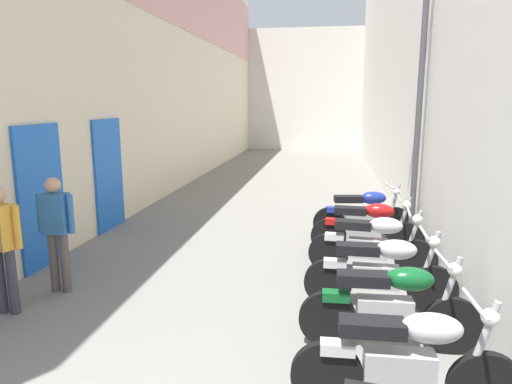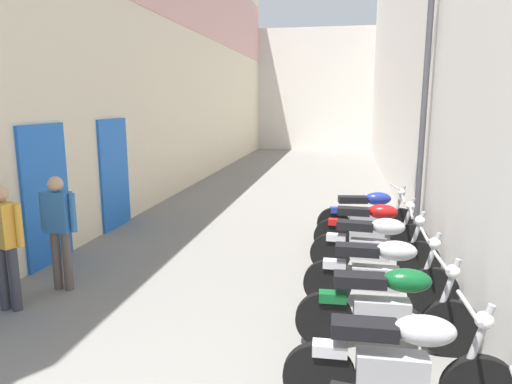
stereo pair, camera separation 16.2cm
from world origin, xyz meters
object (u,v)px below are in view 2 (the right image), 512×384
(motorcycle_third, at_px, (400,361))
(motorcycle_fifth, at_px, (381,272))
(street_lamp, at_px, (420,83))
(motorcycle_fourth, at_px, (388,306))
(pedestrian_further_down, at_px, (59,225))
(motorcycle_eighth, at_px, (368,213))
(pedestrian_mid_alley, at_px, (4,238))
(motorcycle_seventh, at_px, (371,228))
(motorcycle_sixth, at_px, (375,244))

(motorcycle_third, relative_size, motorcycle_fifth, 1.00)
(motorcycle_fifth, bearing_deg, street_lamp, 74.82)
(motorcycle_fourth, bearing_deg, street_lamp, 78.80)
(street_lamp, bearing_deg, pedestrian_further_down, -151.03)
(pedestrian_further_down, bearing_deg, motorcycle_eighth, 36.89)
(motorcycle_eighth, xyz_separation_m, pedestrian_further_down, (-4.20, -3.16, 0.42))
(pedestrian_mid_alley, bearing_deg, pedestrian_further_down, 69.08)
(pedestrian_mid_alley, bearing_deg, motorcycle_third, -14.65)
(motorcycle_seventh, height_order, pedestrian_mid_alley, pedestrian_mid_alley)
(motorcycle_fifth, bearing_deg, motorcycle_fourth, -90.00)
(motorcycle_fourth, relative_size, motorcycle_eighth, 1.01)
(motorcycle_fifth, relative_size, pedestrian_mid_alley, 1.18)
(motorcycle_fifth, xyz_separation_m, pedestrian_mid_alley, (-4.47, -0.82, 0.42))
(motorcycle_third, xyz_separation_m, motorcycle_fifth, (0.00, 1.99, 0.00))
(motorcycle_seventh, distance_m, motorcycle_eighth, 1.00)
(motorcycle_eighth, bearing_deg, motorcycle_fifth, -90.00)
(pedestrian_further_down, relative_size, street_lamp, 0.32)
(motorcycle_third, relative_size, motorcycle_fourth, 1.00)
(motorcycle_sixth, height_order, pedestrian_further_down, pedestrian_further_down)
(pedestrian_mid_alley, bearing_deg, motorcycle_sixth, 23.41)
(motorcycle_eighth, bearing_deg, street_lamp, -32.00)
(motorcycle_fourth, height_order, motorcycle_seventh, same)
(pedestrian_further_down, bearing_deg, motorcycle_sixth, 16.45)
(motorcycle_sixth, distance_m, motorcycle_seventh, 0.92)
(motorcycle_fifth, xyz_separation_m, pedestrian_further_down, (-4.20, -0.13, 0.42))
(motorcycle_fourth, relative_size, pedestrian_further_down, 1.18)
(motorcycle_third, xyz_separation_m, street_lamp, (0.70, 4.58, 2.33))
(motorcycle_fourth, bearing_deg, motorcycle_eighth, 90.00)
(motorcycle_sixth, bearing_deg, motorcycle_third, -90.00)
(motorcycle_eighth, xyz_separation_m, pedestrian_mid_alley, (-4.47, -3.85, 0.42))
(motorcycle_fifth, bearing_deg, motorcycle_sixth, 90.00)
(motorcycle_sixth, distance_m, street_lamp, 2.84)
(motorcycle_sixth, xyz_separation_m, motorcycle_seventh, (0.00, 0.92, 0.00))
(street_lamp, bearing_deg, motorcycle_fifth, -105.18)
(motorcycle_sixth, height_order, street_lamp, street_lamp)
(motorcycle_sixth, height_order, motorcycle_seventh, same)
(motorcycle_sixth, bearing_deg, street_lamp, 64.53)
(motorcycle_fifth, distance_m, motorcycle_eighth, 3.03)
(pedestrian_further_down, bearing_deg, motorcycle_third, -23.89)
(motorcycle_fifth, distance_m, motorcycle_seventh, 2.03)
(motorcycle_third, distance_m, pedestrian_mid_alley, 4.64)
(motorcycle_fifth, relative_size, motorcycle_eighth, 1.01)
(motorcycle_eighth, relative_size, pedestrian_mid_alley, 1.17)
(motorcycle_fourth, distance_m, pedestrian_mid_alley, 4.49)
(motorcycle_fifth, height_order, motorcycle_eighth, same)
(motorcycle_third, relative_size, pedestrian_mid_alley, 1.18)
(motorcycle_fourth, height_order, pedestrian_mid_alley, pedestrian_mid_alley)
(motorcycle_fourth, relative_size, motorcycle_sixth, 1.00)
(motorcycle_fifth, height_order, street_lamp, street_lamp)
(motorcycle_third, bearing_deg, motorcycle_fifth, 90.00)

